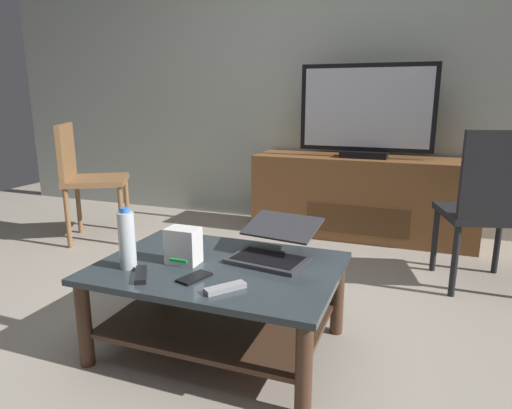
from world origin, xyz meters
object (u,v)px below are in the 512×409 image
(television, at_px, (366,113))
(tv_remote, at_px, (225,288))
(cell_phone, at_px, (194,277))
(dining_chair, at_px, (490,204))
(water_bottle_near, at_px, (127,240))
(router_box, at_px, (183,246))
(side_chair, at_px, (85,174))
(coffee_table, at_px, (219,291))
(laptop, at_px, (274,246))
(soundbar_remote, at_px, (141,275))
(media_cabinet, at_px, (362,197))

(television, bearing_deg, tv_remote, -95.99)
(television, xyz_separation_m, cell_phone, (-0.38, -2.04, -0.57))
(dining_chair, bearing_deg, tv_remote, -127.68)
(television, distance_m, water_bottle_near, 2.20)
(television, xyz_separation_m, router_box, (-0.50, -1.90, -0.50))
(side_chair, xyz_separation_m, router_box, (1.46, -1.10, -0.05))
(dining_chair, height_order, side_chair, dining_chair)
(coffee_table, xyz_separation_m, tv_remote, (0.14, -0.23, 0.13))
(coffee_table, xyz_separation_m, laptop, (0.20, 0.16, 0.18))
(coffee_table, height_order, cell_phone, cell_phone)
(coffee_table, xyz_separation_m, cell_phone, (-0.03, -0.17, 0.13))
(laptop, relative_size, router_box, 2.59)
(coffee_table, relative_size, dining_chair, 1.10)
(router_box, bearing_deg, water_bottle_near, -145.12)
(router_box, bearing_deg, television, 75.17)
(soundbar_remote, bearing_deg, laptop, 10.17)
(television, height_order, cell_phone, television)
(coffee_table, distance_m, dining_chair, 1.60)
(laptop, relative_size, soundbar_remote, 2.53)
(tv_remote, bearing_deg, water_bottle_near, -149.66)
(media_cabinet, height_order, water_bottle_near, water_bottle_near)
(media_cabinet, relative_size, water_bottle_near, 6.54)
(television, height_order, router_box, television)
(side_chair, relative_size, router_box, 5.73)
(media_cabinet, distance_m, dining_chair, 1.15)
(media_cabinet, distance_m, soundbar_remote, 2.20)
(coffee_table, xyz_separation_m, side_chair, (-1.61, 1.07, 0.24))
(media_cabinet, xyz_separation_m, television, (0.00, -0.02, 0.65))
(water_bottle_near, bearing_deg, cell_phone, -1.07)
(laptop, bearing_deg, water_bottle_near, -148.55)
(soundbar_remote, bearing_deg, media_cabinet, 42.21)
(water_bottle_near, relative_size, tv_remote, 1.62)
(media_cabinet, bearing_deg, laptop, -95.29)
(media_cabinet, distance_m, water_bottle_near, 2.18)
(television, distance_m, cell_phone, 2.15)
(media_cabinet, bearing_deg, dining_chair, -45.55)
(laptop, xyz_separation_m, soundbar_remote, (-0.43, -0.39, -0.05))
(coffee_table, relative_size, water_bottle_near, 3.93)
(dining_chair, bearing_deg, water_bottle_near, -139.98)
(cell_phone, bearing_deg, tv_remote, -2.27)
(laptop, bearing_deg, tv_remote, -98.74)
(router_box, bearing_deg, laptop, 29.45)
(laptop, relative_size, water_bottle_near, 1.56)
(water_bottle_near, bearing_deg, router_box, 34.88)
(cell_phone, xyz_separation_m, tv_remote, (0.16, -0.06, 0.01))
(coffee_table, relative_size, media_cabinet, 0.60)
(tv_remote, xyz_separation_m, soundbar_remote, (-0.37, -0.00, 0.00))
(side_chair, relative_size, cell_phone, 6.38)
(coffee_table, distance_m, soundbar_remote, 0.35)
(cell_phone, bearing_deg, coffee_table, 98.11)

